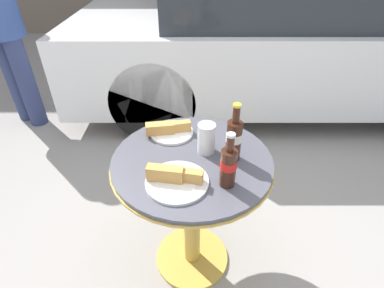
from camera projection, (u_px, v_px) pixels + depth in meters
ground_plane at (192, 257)px, 1.69m from camera, size 30.00×30.00×0.00m
bistro_table at (192, 190)px, 1.38m from camera, size 0.70×0.70×0.71m
cola_bottle_left at (234, 138)px, 1.22m from camera, size 0.07×0.07×0.26m
cola_bottle_right at (228, 166)px, 1.09m from camera, size 0.06×0.06×0.23m
drinking_glass at (206, 139)px, 1.28m from camera, size 0.08×0.08×0.14m
lunch_plate_near at (176, 179)px, 1.14m from camera, size 0.24×0.24×0.07m
lunch_plate_far at (170, 130)px, 1.42m from camera, size 0.22×0.21×0.06m
parked_car at (285, 39)px, 2.94m from camera, size 4.13×1.71×1.32m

